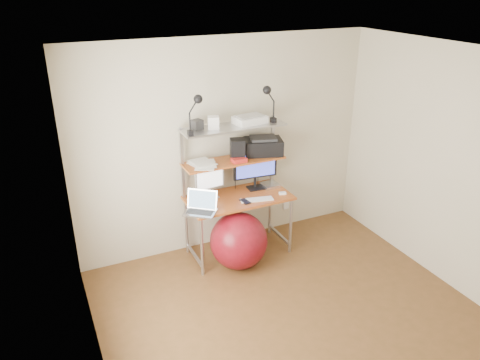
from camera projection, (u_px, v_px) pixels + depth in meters
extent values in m
plane|color=brown|center=(301.00, 326.00, 4.48)|extent=(3.60, 3.60, 0.00)
plane|color=white|center=(319.00, 60.00, 3.47)|extent=(3.60, 3.60, 0.00)
plane|color=beige|center=(226.00, 145.00, 5.47)|extent=(3.60, 0.00, 3.60)
plane|color=beige|center=(91.00, 259.00, 3.28)|extent=(0.00, 3.60, 3.60)
plane|color=beige|center=(462.00, 175.00, 4.66)|extent=(0.00, 3.60, 3.60)
cube|color=#BB6724|center=(238.00, 198.00, 5.38)|extent=(1.20, 0.60, 0.03)
cylinder|color=#A8A8AC|center=(202.00, 247.00, 5.10)|extent=(0.04, 0.04, 0.71)
cylinder|color=#A8A8AC|center=(186.00, 226.00, 5.53)|extent=(0.04, 0.04, 0.71)
cylinder|color=#A8A8AC|center=(291.00, 226.00, 5.53)|extent=(0.04, 0.04, 0.71)
cylinder|color=#A8A8AC|center=(270.00, 208.00, 5.96)|extent=(0.04, 0.04, 0.71)
cube|color=#A8A8AC|center=(182.00, 164.00, 5.21)|extent=(0.03, 0.04, 0.84)
cube|color=#A8A8AC|center=(272.00, 149.00, 5.64)|extent=(0.03, 0.04, 0.84)
cube|color=#BB6724|center=(234.00, 161.00, 5.32)|extent=(1.18, 0.34, 0.02)
cube|color=#A8A8AC|center=(233.00, 127.00, 5.16)|extent=(1.18, 0.34, 0.02)
cube|color=white|center=(286.00, 205.00, 6.16)|extent=(0.08, 0.01, 0.12)
cube|color=#ACACB1|center=(211.00, 197.00, 5.35)|extent=(0.18, 0.15, 0.01)
cylinder|color=#ACACB1|center=(210.00, 192.00, 5.35)|extent=(0.03, 0.03, 0.09)
cube|color=#ACACB1|center=(210.00, 178.00, 5.27)|extent=(0.36, 0.08, 0.27)
plane|color=white|center=(210.00, 178.00, 5.26)|extent=(0.32, 0.05, 0.33)
cube|color=black|center=(256.00, 188.00, 5.58)|extent=(0.21, 0.17, 0.01)
cylinder|color=black|center=(255.00, 182.00, 5.57)|extent=(0.03, 0.03, 0.12)
cube|color=black|center=(255.00, 165.00, 5.48)|extent=(0.54, 0.08, 0.32)
plane|color=#3A47C7|center=(256.00, 166.00, 5.47)|extent=(0.48, 0.04, 0.48)
cube|color=silver|center=(200.00, 212.00, 5.00)|extent=(0.40, 0.39, 0.02)
cube|color=#2A292C|center=(200.00, 212.00, 5.00)|extent=(0.31, 0.28, 0.00)
cube|color=silver|center=(203.00, 198.00, 5.06)|extent=(0.30, 0.26, 0.22)
plane|color=#698DB0|center=(203.00, 198.00, 5.06)|extent=(0.29, 0.25, 0.29)
cube|color=white|center=(257.00, 200.00, 5.30)|extent=(0.39, 0.18, 0.01)
cube|color=white|center=(282.00, 193.00, 5.44)|extent=(0.09, 0.07, 0.02)
cube|color=silver|center=(270.00, 185.00, 5.63)|extent=(0.20, 0.20, 0.04)
cube|color=black|center=(245.00, 201.00, 5.25)|extent=(0.09, 0.15, 0.01)
cube|color=black|center=(263.00, 147.00, 5.46)|extent=(0.50, 0.41, 0.18)
cube|color=#2A292C|center=(263.00, 138.00, 5.42)|extent=(0.35, 0.30, 0.03)
cube|color=black|center=(237.00, 149.00, 5.30)|extent=(0.20, 0.20, 0.23)
cube|color=red|center=(239.00, 160.00, 5.25)|extent=(0.17, 0.11, 0.05)
cube|color=white|center=(250.00, 120.00, 5.24)|extent=(0.38, 0.28, 0.08)
cube|color=#ACACB1|center=(250.00, 116.00, 5.22)|extent=(0.32, 0.22, 0.01)
cube|color=white|center=(213.00, 123.00, 5.03)|extent=(0.14, 0.13, 0.14)
cube|color=#2A292C|center=(197.00, 125.00, 5.03)|extent=(0.13, 0.13, 0.10)
cube|color=black|center=(190.00, 133.00, 4.85)|extent=(0.05, 0.06, 0.05)
cylinder|color=black|center=(190.00, 122.00, 4.80)|extent=(0.02, 0.02, 0.19)
sphere|color=black|center=(198.00, 99.00, 4.74)|extent=(0.09, 0.09, 0.09)
cube|color=black|center=(273.00, 120.00, 5.28)|extent=(0.05, 0.06, 0.05)
cylinder|color=black|center=(274.00, 110.00, 5.23)|extent=(0.02, 0.02, 0.19)
sphere|color=black|center=(267.00, 90.00, 5.09)|extent=(0.09, 0.09, 0.09)
sphere|color=maroon|center=(239.00, 241.00, 5.28)|extent=(0.65, 0.65, 0.65)
cube|color=white|center=(201.00, 164.00, 5.18)|extent=(0.27, 0.32, 0.00)
cube|color=white|center=(205.00, 166.00, 5.13)|extent=(0.31, 0.34, 0.00)
cube|color=white|center=(200.00, 163.00, 5.20)|extent=(0.24, 0.30, 0.00)
cube|color=white|center=(206.00, 164.00, 5.16)|extent=(0.28, 0.33, 0.00)
cube|color=white|center=(203.00, 163.00, 5.17)|extent=(0.27, 0.32, 0.00)
cube|color=white|center=(202.00, 162.00, 5.17)|extent=(0.23, 0.30, 0.00)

